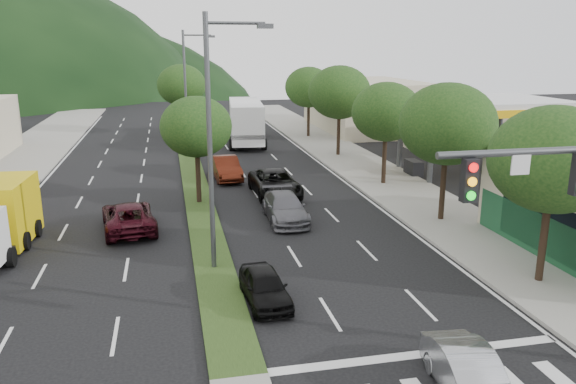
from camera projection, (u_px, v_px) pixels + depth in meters
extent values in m
plane|color=black|center=(239.00, 380.00, 15.21)|extent=(160.00, 160.00, 0.00)
cube|color=gray|center=(364.00, 168.00, 41.38)|extent=(5.00, 90.00, 0.15)
cube|color=#1F3413|center=(191.00, 167.00, 41.68)|extent=(1.60, 56.00, 0.12)
cylinder|color=#47494C|center=(550.00, 151.00, 13.75)|extent=(6.00, 0.18, 0.18)
cube|color=black|center=(469.00, 180.00, 13.31)|extent=(0.35, 0.25, 1.05)
cube|color=silver|center=(471.00, 103.00, 38.62)|extent=(12.00, 8.00, 0.50)
cube|color=#E4AB0C|center=(471.00, 108.00, 38.71)|extent=(12.20, 8.20, 0.50)
cylinder|color=#47494C|center=(431.00, 150.00, 36.13)|extent=(0.36, 0.36, 4.60)
cylinder|color=#47494C|center=(541.00, 145.00, 37.75)|extent=(0.36, 0.36, 4.60)
cylinder|color=#47494C|center=(400.00, 138.00, 40.85)|extent=(0.36, 0.36, 4.60)
cylinder|color=#47494C|center=(499.00, 134.00, 42.48)|extent=(0.36, 0.36, 4.60)
cube|color=black|center=(413.00, 168.00, 38.93)|extent=(0.80, 1.60, 1.10)
cube|color=black|center=(516.00, 163.00, 40.56)|extent=(0.80, 1.60, 1.10)
cube|color=beige|center=(367.00, 105.00, 60.14)|extent=(10.00, 16.00, 5.20)
cylinder|color=black|center=(544.00, 234.00, 20.94)|extent=(0.28, 0.28, 3.64)
ellipsoid|color=black|center=(553.00, 159.00, 20.21)|extent=(4.60, 4.60, 3.91)
cylinder|color=black|center=(443.00, 183.00, 28.48)|extent=(0.28, 0.28, 3.81)
ellipsoid|color=black|center=(447.00, 124.00, 27.73)|extent=(4.80, 4.80, 4.08)
cylinder|color=black|center=(384.00, 156.00, 36.08)|extent=(0.28, 0.28, 3.58)
ellipsoid|color=black|center=(386.00, 112.00, 35.37)|extent=(4.40, 4.40, 3.74)
cylinder|color=black|center=(339.00, 131.00, 45.50)|extent=(0.28, 0.28, 3.92)
ellipsoid|color=black|center=(339.00, 92.00, 44.72)|extent=(5.00, 5.00, 4.25)
cylinder|color=black|center=(308.00, 117.00, 54.98)|extent=(0.28, 0.28, 3.70)
ellipsoid|color=black|center=(309.00, 87.00, 54.25)|extent=(4.60, 4.60, 3.91)
cylinder|color=black|center=(198.00, 173.00, 31.78)|extent=(0.28, 0.28, 3.36)
ellipsoid|color=black|center=(196.00, 127.00, 31.12)|extent=(4.00, 4.00, 3.40)
cylinder|color=black|center=(183.00, 115.00, 56.32)|extent=(0.28, 0.28, 3.81)
ellipsoid|color=black|center=(182.00, 85.00, 55.56)|extent=(4.80, 4.80, 4.08)
cylinder|color=#47494C|center=(210.00, 148.00, 21.52)|extent=(0.20, 0.20, 10.00)
cylinder|color=#47494C|center=(236.00, 23.00, 20.58)|extent=(2.20, 0.12, 0.12)
cube|color=#47494C|center=(265.00, 26.00, 20.82)|extent=(0.60, 0.25, 0.18)
cylinder|color=#47494C|center=(186.00, 94.00, 45.16)|extent=(0.20, 0.20, 10.00)
cylinder|color=#47494C|center=(197.00, 35.00, 44.22)|extent=(2.20, 0.12, 0.12)
cube|color=#47494C|center=(211.00, 36.00, 44.47)|extent=(0.60, 0.25, 0.18)
imported|color=gray|center=(470.00, 376.00, 14.32)|extent=(1.73, 3.97, 1.27)
imported|color=#340B13|center=(128.00, 216.00, 27.42)|extent=(2.99, 5.37, 1.42)
imported|color=black|center=(265.00, 287.00, 19.70)|extent=(1.64, 3.60, 1.20)
imported|color=#55545A|center=(285.00, 208.00, 28.95)|extent=(2.02, 4.80, 1.38)
imported|color=#48170C|center=(226.00, 168.00, 37.98)|extent=(1.91, 4.75, 1.53)
imported|color=black|center=(275.00, 183.00, 33.75)|extent=(2.71, 5.55, 1.52)
cube|color=#DCBC0B|center=(5.00, 211.00, 25.37)|extent=(2.34, 3.97, 2.84)
cube|color=black|center=(3.00, 240.00, 24.96)|extent=(2.16, 5.42, 0.27)
cylinder|color=black|center=(11.00, 257.00, 22.94)|extent=(0.33, 0.84, 0.82)
cylinder|color=black|center=(26.00, 241.00, 24.85)|extent=(0.33, 0.84, 0.82)
cylinder|color=black|center=(37.00, 228.00, 26.58)|extent=(0.33, 0.84, 0.82)
cube|color=white|center=(246.00, 120.00, 51.52)|extent=(3.74, 10.27, 3.35)
cube|color=slate|center=(246.00, 129.00, 51.73)|extent=(3.80, 10.27, 0.39)
cylinder|color=black|center=(230.00, 132.00, 55.65)|extent=(0.49, 1.04, 1.00)
cylinder|color=black|center=(258.00, 131.00, 55.96)|extent=(0.49, 1.04, 1.00)
cylinder|color=black|center=(231.00, 134.00, 54.49)|extent=(0.49, 1.04, 1.00)
cylinder|color=black|center=(259.00, 133.00, 54.80)|extent=(0.49, 1.04, 1.00)
cylinder|color=black|center=(232.00, 145.00, 48.31)|extent=(0.49, 1.04, 1.00)
cylinder|color=black|center=(264.00, 144.00, 48.62)|extent=(0.49, 1.04, 1.00)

